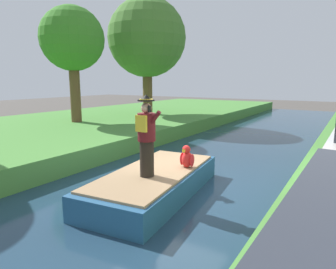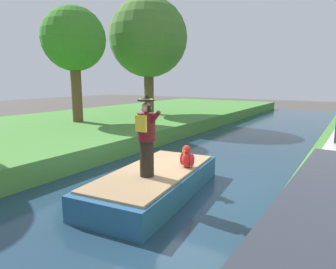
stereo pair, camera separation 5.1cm
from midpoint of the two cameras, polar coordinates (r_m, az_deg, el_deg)
ground_plane at (r=8.14m, az=1.08°, el=-10.21°), size 80.00×80.00×0.00m
canal_water at (r=8.12m, az=1.08°, el=-9.88°), size 5.88×48.00×0.10m
grass_bank_near at (r=14.09m, az=-28.95°, el=-1.07°), size 10.67×48.00×0.77m
boat at (r=7.33m, az=-2.45°, el=-9.23°), size 2.29×4.38×0.61m
person_pirate at (r=6.60m, az=-3.95°, el=-0.33°), size 0.61×0.42×1.85m
parrot_plush at (r=7.43m, az=3.88°, el=-4.51°), size 0.36×0.34×0.57m
tree_tall at (r=15.96m, az=-17.61°, el=16.94°), size 3.14×3.14×5.68m
tree_broad at (r=19.01m, az=-3.72°, el=18.02°), size 4.76×4.76×7.04m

